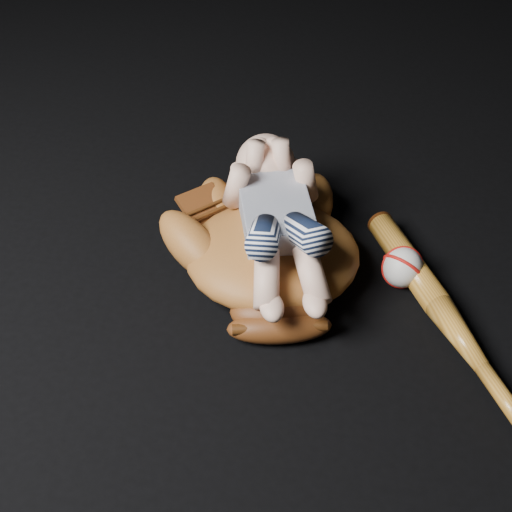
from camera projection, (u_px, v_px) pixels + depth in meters
name	position (u px, v px, depth m)	size (l,w,h in m)	color
baseball_glove	(272.00, 248.00, 1.19)	(0.37, 0.42, 0.13)	brown
newborn_baby	(279.00, 217.00, 1.15)	(0.19, 0.40, 0.16)	#DCA98E
baseball_bat	(447.00, 318.00, 1.13)	(0.05, 0.50, 0.05)	#AB6D21
baseball	(402.00, 267.00, 1.20)	(0.07, 0.07, 0.07)	silver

